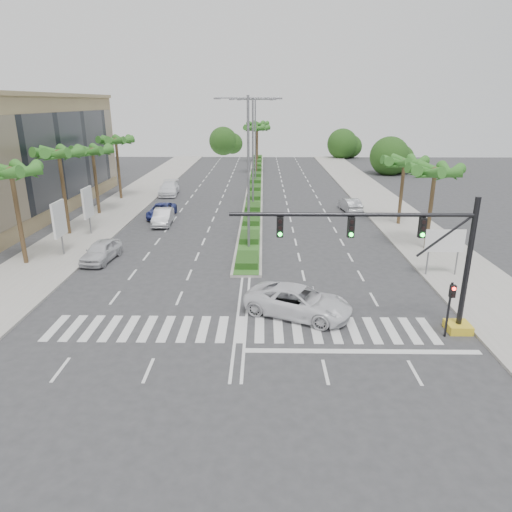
{
  "coord_description": "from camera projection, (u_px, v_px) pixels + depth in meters",
  "views": [
    {
      "loc": [
        1.15,
        -21.77,
        11.53
      ],
      "look_at": [
        0.76,
        3.37,
        3.0
      ],
      "focal_mm": 32.0,
      "sensor_mm": 36.0,
      "label": 1
    }
  ],
  "objects": [
    {
      "name": "palm_left_near",
      "position": [
        11.0,
        175.0,
        31.9
      ],
      "size": [
        4.57,
        4.68,
        7.55
      ],
      "color": "brown",
      "rests_on": "ground"
    },
    {
      "name": "billboard_near",
      "position": [
        59.0,
        219.0,
        34.96
      ],
      "size": [
        0.18,
        2.1,
        4.35
      ],
      "color": "slate",
      "rests_on": "ground"
    },
    {
      "name": "billboard_far",
      "position": [
        88.0,
        203.0,
        40.64
      ],
      "size": [
        0.18,
        2.1,
        4.35
      ],
      "color": "slate",
      "rests_on": "ground"
    },
    {
      "name": "median",
      "position": [
        255.0,
        184.0,
        66.91
      ],
      "size": [
        2.2,
        75.0,
        0.2
      ],
      "primitive_type": "cube",
      "color": "gray",
      "rests_on": "ground"
    },
    {
      "name": "car_parked_a",
      "position": [
        101.0,
        251.0,
        34.57
      ],
      "size": [
        2.3,
        4.74,
        1.56
      ],
      "primitive_type": "imported",
      "rotation": [
        0.0,
        0.0,
        -0.1
      ],
      "color": "silver",
      "rests_on": "ground"
    },
    {
      "name": "car_parked_b",
      "position": [
        163.0,
        217.0,
        44.85
      ],
      "size": [
        1.92,
        4.81,
        1.55
      ],
      "primitive_type": "imported",
      "rotation": [
        0.0,
        0.0,
        0.06
      ],
      "color": "silver",
      "rests_on": "ground"
    },
    {
      "name": "car_parked_d",
      "position": [
        169.0,
        189.0,
        59.2
      ],
      "size": [
        2.69,
        5.84,
        1.65
      ],
      "primitive_type": "imported",
      "rotation": [
        0.0,
        0.0,
        0.07
      ],
      "color": "white",
      "rests_on": "ground"
    },
    {
      "name": "streetlight_mid",
      "position": [
        253.0,
        147.0,
        50.56
      ],
      "size": [
        5.1,
        0.25,
        12.0
      ],
      "color": "slate",
      "rests_on": "ground"
    },
    {
      "name": "median_grass",
      "position": [
        255.0,
        183.0,
        66.87
      ],
      "size": [
        1.8,
        75.0,
        0.04
      ],
      "primitive_type": "cube",
      "color": "#2E5E20",
      "rests_on": "median"
    },
    {
      "name": "car_crossing",
      "position": [
        299.0,
        301.0,
        25.7
      ],
      "size": [
        6.65,
        5.04,
        1.68
      ],
      "primitive_type": "imported",
      "rotation": [
        0.0,
        0.0,
        1.14
      ],
      "color": "white",
      "rests_on": "ground"
    },
    {
      "name": "building",
      "position": [
        2.0,
        158.0,
        47.41
      ],
      "size": [
        12.0,
        36.0,
        12.0
      ],
      "primitive_type": "cube",
      "color": "tan",
      "rests_on": "ground"
    },
    {
      "name": "palm_median_a",
      "position": [
        256.0,
        130.0,
        74.11
      ],
      "size": [
        4.57,
        4.68,
        8.05
      ],
      "color": "brown",
      "rests_on": "ground"
    },
    {
      "name": "pedestrian_signal",
      "position": [
        450.0,
        301.0,
        22.88
      ],
      "size": [
        0.28,
        0.36,
        3.0
      ],
      "color": "black",
      "rests_on": "ground"
    },
    {
      "name": "car_parked_c",
      "position": [
        162.0,
        211.0,
        47.62
      ],
      "size": [
        2.44,
        5.21,
        1.44
      ],
      "primitive_type": "imported",
      "rotation": [
        0.0,
        0.0,
        -0.01
      ],
      "color": "navy",
      "rests_on": "ground"
    },
    {
      "name": "palm_left_mid",
      "position": [
        59.0,
        156.0,
        39.35
      ],
      "size": [
        4.57,
        4.68,
        7.95
      ],
      "color": "brown",
      "rests_on": "ground"
    },
    {
      "name": "palm_median_b",
      "position": [
        257.0,
        125.0,
        88.31
      ],
      "size": [
        4.57,
        4.68,
        8.05
      ],
      "color": "brown",
      "rests_on": "ground"
    },
    {
      "name": "streetlight_far",
      "position": [
        255.0,
        136.0,
        65.71
      ],
      "size": [
        5.1,
        0.25,
        12.0
      ],
      "color": "slate",
      "rests_on": "ground"
    },
    {
      "name": "palm_right_near",
      "position": [
        435.0,
        174.0,
        35.39
      ],
      "size": [
        4.57,
        4.68,
        7.05
      ],
      "color": "brown",
      "rests_on": "ground"
    },
    {
      "name": "ground",
      "position": [
        241.0,
        329.0,
        24.33
      ],
      "size": [
        160.0,
        160.0,
        0.0
      ],
      "primitive_type": "plane",
      "color": "#333335",
      "rests_on": "ground"
    },
    {
      "name": "palm_left_end",
      "position": [
        116.0,
        143.0,
        54.56
      ],
      "size": [
        4.57,
        4.68,
        7.75
      ],
      "color": "brown",
      "rests_on": "ground"
    },
    {
      "name": "signal_gantry",
      "position": [
        423.0,
        270.0,
        23.09
      ],
      "size": [
        12.6,
        1.2,
        7.2
      ],
      "color": "gold",
      "rests_on": "ground"
    },
    {
      "name": "footpath_right",
      "position": [
        411.0,
        230.0,
        43.03
      ],
      "size": [
        6.0,
        120.0,
        0.15
      ],
      "primitive_type": "cube",
      "color": "gray",
      "rests_on": "ground"
    },
    {
      "name": "car_right",
      "position": [
        350.0,
        205.0,
        50.28
      ],
      "size": [
        2.12,
        4.67,
        1.49
      ],
      "primitive_type": "imported",
      "rotation": [
        0.0,
        0.0,
        3.27
      ],
      "color": "#ACACB1",
      "rests_on": "ground"
    },
    {
      "name": "palm_left_far",
      "position": [
        93.0,
        153.0,
        47.11
      ],
      "size": [
        4.57,
        4.68,
        7.35
      ],
      "color": "brown",
      "rests_on": "ground"
    },
    {
      "name": "footpath_left",
      "position": [
        92.0,
        228.0,
        43.47
      ],
      "size": [
        6.0,
        120.0,
        0.15
      ],
      "primitive_type": "cube",
      "color": "gray",
      "rests_on": "ground"
    },
    {
      "name": "direction_sign",
      "position": [
        445.0,
        243.0,
        30.92
      ],
      "size": [
        2.7,
        0.11,
        3.4
      ],
      "color": "slate",
      "rests_on": "ground"
    },
    {
      "name": "streetlight_near",
      "position": [
        248.0,
        166.0,
        35.4
      ],
      "size": [
        5.1,
        0.25,
        12.0
      ],
      "color": "slate",
      "rests_on": "ground"
    },
    {
      "name": "palm_right_far",
      "position": [
        404.0,
        164.0,
        43.06
      ],
      "size": [
        4.57,
        4.68,
        6.75
      ],
      "color": "brown",
      "rests_on": "ground"
    }
  ]
}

